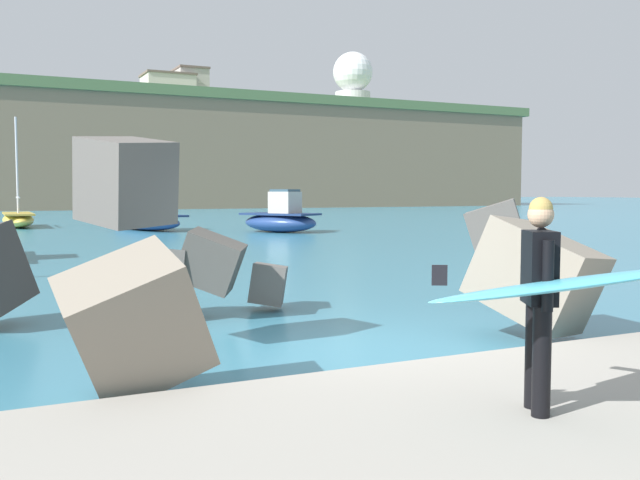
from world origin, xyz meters
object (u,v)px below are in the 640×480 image
object	(u,v)px
boat_mid_centre	(18,219)
boat_far_centre	(281,219)
station_building_central	(168,91)
radar_dome	(353,80)
station_building_west	(188,90)
boat_near_left	(147,217)
surfer_with_board	(547,289)

from	to	relation	value
boat_mid_centre	boat_far_centre	bearing A→B (deg)	-44.23
boat_far_centre	station_building_central	bearing A→B (deg)	80.36
boat_mid_centre	boat_far_centre	distance (m)	16.31
radar_dome	station_building_west	bearing A→B (deg)	152.08
station_building_west	boat_near_left	bearing A→B (deg)	-107.37
boat_near_left	boat_far_centre	size ratio (longest dim) A/B	1.45
surfer_with_board	station_building_west	bearing A→B (deg)	75.95
radar_dome	station_building_west	world-z (taller)	radar_dome
surfer_with_board	radar_dome	size ratio (longest dim) A/B	0.23
station_building_west	station_building_central	distance (m)	4.64
station_building_central	boat_near_left	bearing A→B (deg)	-104.99
boat_far_centre	radar_dome	bearing A→B (deg)	58.57
boat_mid_centre	station_building_central	world-z (taller)	station_building_central
boat_near_left	surfer_with_board	bearing A→B (deg)	-96.96
boat_mid_centre	station_building_central	distance (m)	66.83
surfer_with_board	radar_dome	bearing A→B (deg)	62.26
radar_dome	boat_mid_centre	bearing A→B (deg)	-134.31
station_building_west	boat_far_centre	bearing A→B (deg)	-102.15
boat_near_left	boat_mid_centre	world-z (taller)	boat_mid_centre
surfer_with_board	boat_far_centre	distance (m)	30.39
surfer_with_board	station_building_west	size ratio (longest dim) A/B	0.25
station_building_central	boat_mid_centre	bearing A→B (deg)	-111.60
boat_mid_centre	station_building_central	bearing A→B (deg)	68.40
boat_mid_centre	surfer_with_board	bearing A→B (deg)	-87.30
surfer_with_board	boat_near_left	world-z (taller)	boat_near_left
surfer_with_board	station_building_west	world-z (taller)	station_building_west
boat_near_left	station_building_west	distance (m)	74.42
radar_dome	station_building_central	world-z (taller)	radar_dome
station_building_west	station_building_central	bearing A→B (deg)	-145.89
boat_far_centre	station_building_central	distance (m)	74.42
boat_far_centre	station_building_central	size ratio (longest dim) A/B	0.63
surfer_with_board	radar_dome	distance (m)	104.55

